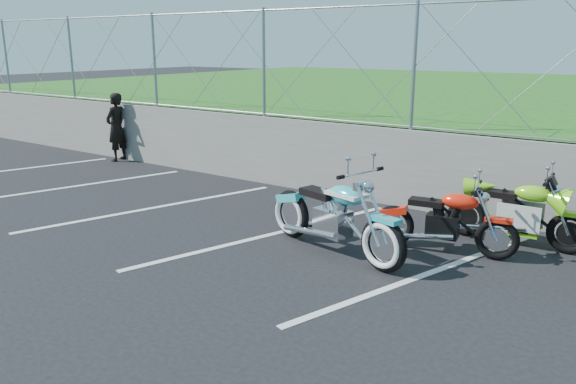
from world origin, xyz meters
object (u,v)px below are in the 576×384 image
Objects in this scene: person_standing at (116,127)px; naked_orange at (446,223)px; cruiser_turquoise at (335,219)px; sportbike_green at (519,215)px.

naked_orange is at bearing 66.82° from person_standing.
naked_orange is 1.18× the size of person_standing.
sportbike_green is (1.86, 1.70, -0.05)m from cruiser_turquoise.
person_standing is at bearing 174.03° from sportbike_green.
cruiser_turquoise is at bearing 58.81° from person_standing.
cruiser_turquoise is 1.46× the size of person_standing.
sportbike_green is at bearing 40.98° from naked_orange.
person_standing reaches higher than naked_orange.
cruiser_turquoise reaches higher than sportbike_green.
naked_orange is 0.99× the size of sportbike_green.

